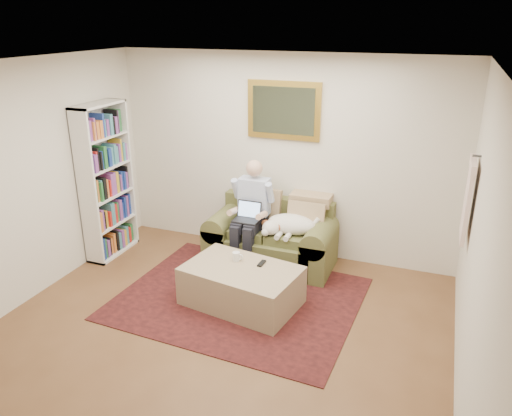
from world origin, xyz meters
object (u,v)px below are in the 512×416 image
Objects in this scene: coffee_mug at (236,256)px; sleeping_dog at (291,224)px; ottoman at (242,286)px; bookshelf at (106,181)px; sofa at (271,243)px; seated_man at (250,216)px; laptop at (248,215)px.

sleeping_dog is at bearing 65.28° from coffee_mug.
ottoman is (-0.26, -0.97, -0.39)m from sleeping_dog.
bookshelf is (-2.13, 0.59, 0.78)m from ottoman.
bookshelf is (-2.10, -0.46, 0.72)m from sofa.
seated_man is 1.92m from bookshelf.
coffee_mug is 0.05× the size of bookshelf.
laptop is at bearing -138.98° from sofa.
laptop is 1.90m from bookshelf.
sofa is 0.45m from sleeping_dog.
laptop is 0.25× the size of ottoman.
laptop is (-0.00, -0.06, 0.03)m from seated_man.
coffee_mug is at bearing -114.72° from sleeping_dog.
seated_man is (-0.24, -0.15, 0.40)m from sofa.
bookshelf is at bearing -170.40° from seated_man.
sleeping_dog is 0.33× the size of bookshelf.
laptop is at bearing 7.75° from bookshelf.
sofa is at bearing 164.26° from sleeping_dog.
bookshelf is at bearing -167.62° from sofa.
laptop is at bearing 101.46° from coffee_mug.
sleeping_dog is (0.53, 0.07, -0.06)m from seated_man.
laptop reaches higher than ottoman.
coffee_mug is at bearing -78.54° from laptop.
seated_man is at bearing -172.87° from sleeping_dog.
sleeping_dog is 0.54× the size of ottoman.
seated_man is 1.05m from ottoman.
seated_man is at bearing 90.00° from laptop.
sleeping_dog is at bearing 7.13° from seated_man.
seated_man is 0.53m from sleeping_dog.
seated_man is 0.07m from laptop.
laptop is (-0.24, -0.21, 0.43)m from sofa.
laptop reaches higher than sofa.
seated_man is 4.33× the size of laptop.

